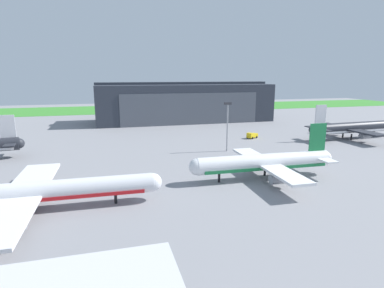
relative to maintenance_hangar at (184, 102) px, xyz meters
name	(u,v)px	position (x,y,z in m)	size (l,w,h in m)	color
ground_plane	(233,182)	(-13.19, -99.64, -9.77)	(440.00, 440.00, 0.00)	gray
grass_field_strip	(144,109)	(-13.19, 68.68, -9.73)	(440.00, 56.00, 0.08)	#3C8C31
maintenance_hangar	(184,102)	(0.00, 0.00, 0.00)	(90.33, 29.19, 20.46)	#2D333D
airliner_far_right	(351,128)	(49.81, -64.58, -5.57)	(37.90, 29.99, 13.45)	#282B33
airliner_near_left	(264,163)	(-5.29, -99.33, -5.90)	(36.30, 31.08, 12.72)	white
airliner_near_right	(26,193)	(-55.16, -105.14, -6.26)	(48.03, 39.68, 11.84)	silver
stair_truck	(252,135)	(13.78, -53.62, -8.63)	(5.13, 4.15, 2.22)	yellow
apron_light_mast	(227,122)	(-3.43, -70.88, -0.35)	(2.40, 0.50, 15.72)	#99999E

